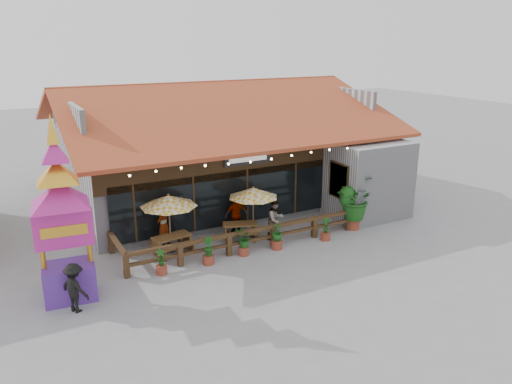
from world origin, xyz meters
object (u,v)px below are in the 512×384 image
picnic_table_right (240,228)px  tropical_plant (354,199)px  thai_sign_tower (60,199)px  picnic_table_left (172,241)px  umbrella_right (253,193)px  pedestrian (75,288)px  umbrella_left (169,201)px

picnic_table_right → tropical_plant: bearing=-14.5°
picnic_table_right → tropical_plant: (4.95, -1.28, 0.91)m
tropical_plant → thai_sign_tower: bearing=-176.8°
picnic_table_left → tropical_plant: bearing=-8.8°
tropical_plant → picnic_table_left: bearing=171.2°
umbrella_right → picnic_table_right: 1.61m
picnic_table_right → pedestrian: size_ratio=1.11×
umbrella_right → tropical_plant: size_ratio=0.97×
picnic_table_right → pedestrian: (-7.09, -2.89, 0.33)m
picnic_table_left → thai_sign_tower: thai_sign_tower is taller
umbrella_left → pedestrian: bearing=-143.4°
umbrella_left → thai_sign_tower: thai_sign_tower is taller
picnic_table_right → thai_sign_tower: 7.95m
thai_sign_tower → picnic_table_left: bearing=25.0°
umbrella_left → picnic_table_right: bearing=-2.7°
thai_sign_tower → pedestrian: (0.02, -0.94, -2.62)m
umbrella_left → umbrella_right: bearing=-2.9°
umbrella_left → pedestrian: umbrella_left is taller
thai_sign_tower → pedestrian: 2.78m
picnic_table_left → umbrella_right: bearing=0.2°
picnic_table_left → umbrella_left: bearing=86.1°
picnic_table_left → thai_sign_tower: (-4.10, -1.91, 2.94)m
umbrella_right → tropical_plant: bearing=-16.0°
umbrella_right → tropical_plant: (4.35, -1.25, -0.58)m
umbrella_right → tropical_plant: 4.56m
umbrella_right → picnic_table_right: bearing=176.4°
umbrella_left → tropical_plant: size_ratio=1.21×
umbrella_left → picnic_table_right: 3.42m
picnic_table_left → thai_sign_tower: bearing=-155.0°
umbrella_left → pedestrian: size_ratio=1.82×
umbrella_left → picnic_table_left: umbrella_left is taller
tropical_plant → pedestrian: bearing=-172.4°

